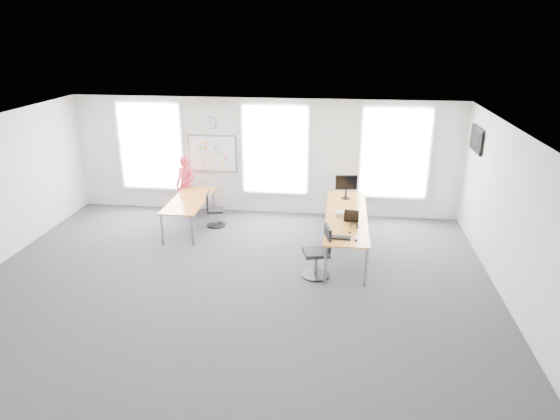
# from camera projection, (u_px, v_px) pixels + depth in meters

# --- Properties ---
(floor) EXTENTS (10.00, 10.00, 0.00)m
(floor) POSITION_uv_depth(u_px,v_px,m) (233.00, 283.00, 9.65)
(floor) COLOR #2A2A2F
(floor) RESTS_ON ground
(ceiling) EXTENTS (10.00, 10.00, 0.00)m
(ceiling) POSITION_uv_depth(u_px,v_px,m) (227.00, 129.00, 8.60)
(ceiling) COLOR white
(ceiling) RESTS_ON ground
(wall_back) EXTENTS (10.00, 0.00, 10.00)m
(wall_back) POSITION_uv_depth(u_px,v_px,m) (264.00, 157.00, 12.85)
(wall_back) COLOR silver
(wall_back) RESTS_ON ground
(wall_front) EXTENTS (10.00, 0.00, 10.00)m
(wall_front) POSITION_uv_depth(u_px,v_px,m) (151.00, 338.00, 5.40)
(wall_front) COLOR silver
(wall_front) RESTS_ON ground
(wall_right) EXTENTS (0.00, 10.00, 10.00)m
(wall_right) POSITION_uv_depth(u_px,v_px,m) (516.00, 223.00, 8.55)
(wall_right) COLOR silver
(wall_right) RESTS_ON ground
(window_left) EXTENTS (1.60, 0.06, 2.20)m
(window_left) POSITION_uv_depth(u_px,v_px,m) (151.00, 146.00, 13.10)
(window_left) COLOR silver
(window_left) RESTS_ON wall_back
(window_mid) EXTENTS (1.60, 0.06, 2.20)m
(window_mid) POSITION_uv_depth(u_px,v_px,m) (275.00, 150.00, 12.72)
(window_mid) COLOR silver
(window_mid) RESTS_ON wall_back
(window_right) EXTENTS (1.60, 0.06, 2.20)m
(window_right) POSITION_uv_depth(u_px,v_px,m) (395.00, 153.00, 12.37)
(window_right) COLOR silver
(window_right) RESTS_ON wall_back
(desk_right) EXTENTS (0.89, 3.34, 0.81)m
(desk_right) POSITION_uv_depth(u_px,v_px,m) (346.00, 217.00, 10.84)
(desk_right) COLOR #B98024
(desk_right) RESTS_ON ground
(desk_left) EXTENTS (0.83, 2.07, 0.76)m
(desk_left) POSITION_uv_depth(u_px,v_px,m) (189.00, 202.00, 11.98)
(desk_left) COLOR #B98024
(desk_left) RESTS_ON ground
(chair_right) EXTENTS (0.58, 0.58, 1.05)m
(chair_right) POSITION_uv_depth(u_px,v_px,m) (319.00, 255.00, 9.78)
(chair_right) COLOR black
(chair_right) RESTS_ON ground
(chair_left) EXTENTS (0.46, 0.46, 0.86)m
(chair_left) POSITION_uv_depth(u_px,v_px,m) (214.00, 212.00, 12.28)
(chair_left) COLOR black
(chair_left) RESTS_ON ground
(person) EXTENTS (0.66, 0.54, 1.56)m
(person) POSITION_uv_depth(u_px,v_px,m) (186.00, 186.00, 12.90)
(person) COLOR #CC2F49
(person) RESTS_ON ground
(whiteboard) EXTENTS (1.20, 0.03, 0.90)m
(whiteboard) POSITION_uv_depth(u_px,v_px,m) (212.00, 154.00, 12.96)
(whiteboard) COLOR white
(whiteboard) RESTS_ON wall_back
(wall_clock) EXTENTS (0.30, 0.04, 0.30)m
(wall_clock) POSITION_uv_depth(u_px,v_px,m) (211.00, 123.00, 12.68)
(wall_clock) COLOR gray
(wall_clock) RESTS_ON wall_back
(tv) EXTENTS (0.06, 0.90, 0.55)m
(tv) POSITION_uv_depth(u_px,v_px,m) (477.00, 140.00, 11.07)
(tv) COLOR black
(tv) RESTS_ON wall_right
(keyboard) EXTENTS (0.47, 0.20, 0.02)m
(keyboard) POSITION_uv_depth(u_px,v_px,m) (339.00, 238.00, 9.64)
(keyboard) COLOR black
(keyboard) RESTS_ON desk_right
(mouse) EXTENTS (0.09, 0.13, 0.04)m
(mouse) POSITION_uv_depth(u_px,v_px,m) (356.00, 240.00, 9.51)
(mouse) COLOR black
(mouse) RESTS_ON desk_right
(lens_cap) EXTENTS (0.07, 0.07, 0.01)m
(lens_cap) POSITION_uv_depth(u_px,v_px,m) (350.00, 233.00, 9.89)
(lens_cap) COLOR black
(lens_cap) RESTS_ON desk_right
(headphones) EXTENTS (0.17, 0.09, 0.10)m
(headphones) POSITION_uv_depth(u_px,v_px,m) (354.00, 226.00, 10.12)
(headphones) COLOR black
(headphones) RESTS_ON desk_right
(laptop_sleeve) EXTENTS (0.31, 0.21, 0.25)m
(laptop_sleeve) POSITION_uv_depth(u_px,v_px,m) (351.00, 217.00, 10.39)
(laptop_sleeve) COLOR black
(laptop_sleeve) RESTS_ON desk_right
(paper_stack) EXTENTS (0.34, 0.27, 0.11)m
(paper_stack) POSITION_uv_depth(u_px,v_px,m) (342.00, 213.00, 10.76)
(paper_stack) COLOR beige
(paper_stack) RESTS_ON desk_right
(monitor) EXTENTS (0.52, 0.21, 0.58)m
(monitor) POSITION_uv_depth(u_px,v_px,m) (346.00, 185.00, 11.73)
(monitor) COLOR black
(monitor) RESTS_ON desk_right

